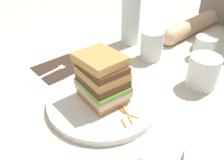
{
  "coord_description": "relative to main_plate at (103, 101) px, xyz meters",
  "views": [
    {
      "loc": [
        0.35,
        -0.29,
        0.39
      ],
      "look_at": [
        0.01,
        0.03,
        0.06
      ],
      "focal_mm": 38.26,
      "sensor_mm": 36.0,
      "label": 1
    }
  ],
  "objects": [
    {
      "name": "carrot_shred_10",
      "position": [
        0.09,
        0.01,
        0.01
      ],
      "size": [
        0.03,
        0.01,
        0.0
      ],
      "primitive_type": "cylinder",
      "rotation": [
        0.0,
        1.57,
        3.47
      ],
      "color": "orange",
      "rests_on": "main_plate"
    },
    {
      "name": "napkin_dark",
      "position": [
        -0.22,
        0.01,
        -0.01
      ],
      "size": [
        0.13,
        0.14,
        0.0
      ],
      "primitive_type": "cube",
      "rotation": [
        0.0,
        0.0,
        -0.04
      ],
      "color": "#38281E",
      "rests_on": "ground_plane"
    },
    {
      "name": "carrot_shred_8",
      "position": [
        0.1,
        -0.01,
        0.01
      ],
      "size": [
        0.02,
        0.01,
        0.0
      ],
      "primitive_type": "cylinder",
      "rotation": [
        0.0,
        1.57,
        5.85
      ],
      "color": "orange",
      "rests_on": "main_plate"
    },
    {
      "name": "carrot_shred_11",
      "position": [
        0.06,
        -0.0,
        0.01
      ],
      "size": [
        0.02,
        0.01,
        0.0
      ],
      "primitive_type": "cylinder",
      "rotation": [
        0.0,
        1.57,
        6.07
      ],
      "color": "orange",
      "rests_on": "main_plate"
    },
    {
      "name": "carrot_shred_9",
      "position": [
        0.1,
        -0.02,
        0.01
      ],
      "size": [
        0.03,
        0.01,
        0.0
      ],
      "primitive_type": "cylinder",
      "rotation": [
        0.0,
        1.57,
        2.72
      ],
      "color": "orange",
      "rests_on": "main_plate"
    },
    {
      "name": "carrot_shred_4",
      "position": [
        -0.08,
        0.02,
        0.01
      ],
      "size": [
        0.02,
        0.03,
        0.0
      ],
      "primitive_type": "cylinder",
      "rotation": [
        0.0,
        1.57,
        4.27
      ],
      "color": "orange",
      "rests_on": "main_plate"
    },
    {
      "name": "carrot_shred_2",
      "position": [
        -0.09,
        0.01,
        0.01
      ],
      "size": [
        0.02,
        0.01,
        0.0
      ],
      "primitive_type": "cylinder",
      "rotation": [
        0.0,
        1.57,
        2.68
      ],
      "color": "orange",
      "rests_on": "main_plate"
    },
    {
      "name": "ground_plane",
      "position": [
        -0.01,
        -0.0,
        -0.01
      ],
      "size": [
        3.0,
        3.0,
        0.0
      ],
      "primitive_type": "plane",
      "color": "beige"
    },
    {
      "name": "carrot_shred_1",
      "position": [
        -0.08,
        0.01,
        0.01
      ],
      "size": [
        0.02,
        0.02,
        0.0
      ],
      "primitive_type": "cylinder",
      "rotation": [
        0.0,
        1.57,
        3.86
      ],
      "color": "orange",
      "rests_on": "main_plate"
    },
    {
      "name": "empty_tumbler_1",
      "position": [
        -0.07,
        0.27,
        0.04
      ],
      "size": [
        0.07,
        0.07,
        0.09
      ],
      "primitive_type": "cylinder",
      "color": "silver",
      "rests_on": "ground_plane"
    },
    {
      "name": "carrot_shred_6",
      "position": [
        -0.07,
        0.03,
        0.01
      ],
      "size": [
        0.03,
        0.02,
        0.0
      ],
      "primitive_type": "cylinder",
      "rotation": [
        0.0,
        1.57,
        2.57
      ],
      "color": "orange",
      "rests_on": "main_plate"
    },
    {
      "name": "sandwich",
      "position": [
        -0.0,
        -0.0,
        0.07
      ],
      "size": [
        0.12,
        0.11,
        0.12
      ],
      "color": "tan",
      "rests_on": "main_plate"
    },
    {
      "name": "empty_tumbler_0",
      "position": [
        0.05,
        0.39,
        0.03
      ],
      "size": [
        0.07,
        0.07,
        0.07
      ],
      "primitive_type": "cylinder",
      "color": "silver",
      "rests_on": "ground_plane"
    },
    {
      "name": "carrot_shred_12",
      "position": [
        0.07,
        0.01,
        0.01
      ],
      "size": [
        0.03,
        0.01,
        0.0
      ],
      "primitive_type": "cylinder",
      "rotation": [
        0.0,
        1.57,
        5.91
      ],
      "color": "orange",
      "rests_on": "main_plate"
    },
    {
      "name": "carrot_shred_7",
      "position": [
        -0.08,
        -0.01,
        0.01
      ],
      "size": [
        0.03,
        0.01,
        0.0
      ],
      "primitive_type": "cylinder",
      "rotation": [
        0.0,
        1.57,
        3.52
      ],
      "color": "orange",
      "rests_on": "main_plate"
    },
    {
      "name": "juice_glass",
      "position": [
        0.12,
        0.25,
        0.03
      ],
      "size": [
        0.08,
        0.08,
        0.09
      ],
      "color": "white",
      "rests_on": "ground_plane"
    },
    {
      "name": "knife",
      "position": [
        0.16,
        0.01,
        -0.01
      ],
      "size": [
        0.02,
        0.2,
        0.0
      ],
      "color": "silver",
      "rests_on": "ground_plane"
    },
    {
      "name": "fork",
      "position": [
        -0.21,
        -0.01,
        -0.0
      ],
      "size": [
        0.03,
        0.17,
        0.0
      ],
      "color": "silver",
      "rests_on": "napkin_dark"
    },
    {
      "name": "carrot_shred_5",
      "position": [
        -0.07,
        0.02,
        0.01
      ],
      "size": [
        0.03,
        0.01,
        0.0
      ],
      "primitive_type": "cylinder",
      "rotation": [
        0.0,
        1.57,
        6.16
      ],
      "color": "orange",
      "rests_on": "main_plate"
    },
    {
      "name": "carrot_shred_3",
      "position": [
        -0.09,
        0.02,
        0.01
      ],
      "size": [
        0.01,
        0.02,
        0.0
      ],
      "primitive_type": "cylinder",
      "rotation": [
        0.0,
        1.57,
        1.71
      ],
      "color": "orange",
      "rests_on": "main_plate"
    },
    {
      "name": "water_bottle",
      "position": [
        -0.19,
        0.3,
        0.11
      ],
      "size": [
        0.07,
        0.07,
        0.26
      ],
      "color": "silver",
      "rests_on": "ground_plane"
    },
    {
      "name": "main_plate",
      "position": [
        0.0,
        0.0,
        0.0
      ],
      "size": [
        0.27,
        0.27,
        0.02
      ],
      "primitive_type": "cylinder",
      "color": "white",
      "rests_on": "ground_plane"
    },
    {
      "name": "carrot_shred_0",
      "position": [
        -0.09,
        0.01,
        0.01
      ],
      "size": [
        0.03,
        0.0,
        0.0
      ],
      "primitive_type": "cylinder",
      "rotation": [
        0.0,
        1.57,
        3.2
      ],
      "color": "orange",
      "rests_on": "main_plate"
    }
  ]
}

